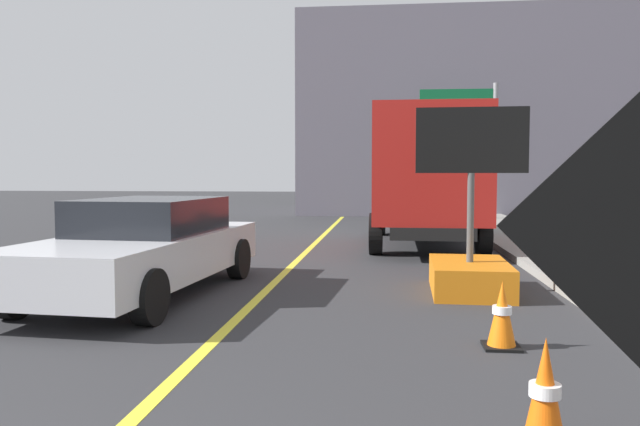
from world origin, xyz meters
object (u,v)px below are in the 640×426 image
at_px(pickup_car, 145,246).
at_px(traffic_cone_near_sign, 545,399).
at_px(highway_guide_sign, 473,127).
at_px(traffic_cone_mid_lane, 502,315).
at_px(box_truck, 425,174).
at_px(arrow_board_trailer, 470,260).

height_order(pickup_car, traffic_cone_near_sign, pickup_car).
relative_size(highway_guide_sign, traffic_cone_mid_lane, 7.41).
relative_size(highway_guide_sign, traffic_cone_near_sign, 6.64).
distance_m(traffic_cone_near_sign, traffic_cone_mid_lane, 2.45).
distance_m(highway_guide_sign, traffic_cone_mid_lane, 17.06).
bearing_deg(traffic_cone_near_sign, pickup_car, 133.10).
distance_m(pickup_car, traffic_cone_near_sign, 6.45).
distance_m(box_truck, pickup_car, 8.06).
xyz_separation_m(highway_guide_sign, traffic_cone_mid_lane, (-1.94, -16.67, -3.09)).
distance_m(arrow_board_trailer, highway_guide_sign, 14.17).
distance_m(highway_guide_sign, traffic_cone_near_sign, 19.47).
distance_m(box_truck, highway_guide_sign, 8.18).
distance_m(arrow_board_trailer, traffic_cone_near_sign, 5.39).
bearing_deg(arrow_board_trailer, traffic_cone_near_sign, -92.73).
height_order(highway_guide_sign, traffic_cone_near_sign, highway_guide_sign).
xyz_separation_m(arrow_board_trailer, highway_guide_sign, (1.87, 13.73, 2.94)).
bearing_deg(arrow_board_trailer, pickup_car, -171.77).
height_order(arrow_board_trailer, box_truck, box_truck).
bearing_deg(arrow_board_trailer, traffic_cone_mid_lane, -91.33).
xyz_separation_m(pickup_car, traffic_cone_mid_lane, (4.59, -2.26, -0.37)).
bearing_deg(arrow_board_trailer, box_truck, 92.72).
bearing_deg(highway_guide_sign, box_truck, -105.60).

